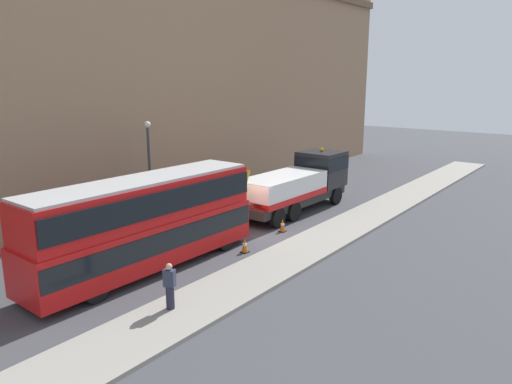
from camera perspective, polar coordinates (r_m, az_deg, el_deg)
ground_plane at (r=26.11m, az=-1.88°, el=-4.88°), size 120.00×120.00×0.00m
near_kerb at (r=23.78m, az=6.02°, el=-6.61°), size 60.00×2.80×0.15m
building_facade at (r=30.21m, az=-13.53°, el=12.82°), size 60.00×1.50×16.00m
recovery_tow_truck at (r=30.24m, az=5.06°, el=1.08°), size 10.16×2.79×3.67m
double_decker_bus at (r=21.18m, az=-12.98°, el=-3.26°), size 11.08×2.73×4.06m
pedestrian_onlooker at (r=17.58m, az=-10.18°, el=-10.98°), size 0.40×0.47×1.71m
traffic_cone_near_bus at (r=23.20m, az=-1.34°, el=-6.36°), size 0.36×0.36×0.72m
traffic_cone_midway at (r=26.29m, az=3.16°, el=-3.98°), size 0.36×0.36×0.72m
street_lamp at (r=27.97m, az=-12.52°, el=3.38°), size 0.36×0.36×5.83m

